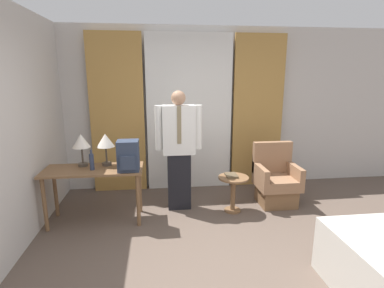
{
  "coord_description": "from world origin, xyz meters",
  "views": [
    {
      "loc": [
        -0.54,
        -2.35,
        1.94
      ],
      "look_at": [
        -0.07,
        1.61,
        1.0
      ],
      "focal_mm": 28.0,
      "sensor_mm": 36.0,
      "label": 1
    }
  ],
  "objects_px": {
    "table_lamp_left": "(81,143)",
    "bottle_near_edge": "(92,162)",
    "desk": "(94,177)",
    "armchair": "(276,182)",
    "table_lamp_right": "(105,142)",
    "book": "(231,175)",
    "backpack": "(128,156)",
    "person": "(179,147)",
    "side_table": "(233,188)"
  },
  "relations": [
    {
      "from": "desk",
      "to": "armchair",
      "type": "distance_m",
      "value": 2.64
    },
    {
      "from": "table_lamp_left",
      "to": "armchair",
      "type": "relative_size",
      "value": 0.47
    },
    {
      "from": "bottle_near_edge",
      "to": "armchair",
      "type": "xyz_separation_m",
      "value": [
        2.61,
        0.32,
        -0.51
      ]
    },
    {
      "from": "person",
      "to": "armchair",
      "type": "xyz_separation_m",
      "value": [
        1.47,
        -0.0,
        -0.59
      ]
    },
    {
      "from": "desk",
      "to": "side_table",
      "type": "bearing_deg",
      "value": 1.92
    },
    {
      "from": "person",
      "to": "armchair",
      "type": "height_order",
      "value": "person"
    },
    {
      "from": "backpack",
      "to": "side_table",
      "type": "bearing_deg",
      "value": 7.65
    },
    {
      "from": "desk",
      "to": "book",
      "type": "height_order",
      "value": "desk"
    },
    {
      "from": "table_lamp_left",
      "to": "bottle_near_edge",
      "type": "relative_size",
      "value": 1.62
    },
    {
      "from": "table_lamp_right",
      "to": "book",
      "type": "distance_m",
      "value": 1.79
    },
    {
      "from": "backpack",
      "to": "person",
      "type": "xyz_separation_m",
      "value": [
        0.67,
        0.4,
        0.0
      ]
    },
    {
      "from": "table_lamp_left",
      "to": "bottle_near_edge",
      "type": "distance_m",
      "value": 0.32
    },
    {
      "from": "table_lamp_right",
      "to": "side_table",
      "type": "distance_m",
      "value": 1.88
    },
    {
      "from": "armchair",
      "to": "side_table",
      "type": "relative_size",
      "value": 1.76
    },
    {
      "from": "bottle_near_edge",
      "to": "backpack",
      "type": "bearing_deg",
      "value": -9.46
    },
    {
      "from": "bottle_near_edge",
      "to": "book",
      "type": "xyz_separation_m",
      "value": [
        1.87,
        0.14,
        -0.31
      ]
    },
    {
      "from": "desk",
      "to": "table_lamp_right",
      "type": "relative_size",
      "value": 2.92
    },
    {
      "from": "desk",
      "to": "table_lamp_right",
      "type": "height_order",
      "value": "table_lamp_right"
    },
    {
      "from": "desk",
      "to": "table_lamp_left",
      "type": "relative_size",
      "value": 2.92
    },
    {
      "from": "side_table",
      "to": "book",
      "type": "relative_size",
      "value": 2.46
    },
    {
      "from": "person",
      "to": "side_table",
      "type": "bearing_deg",
      "value": -15.36
    },
    {
      "from": "armchair",
      "to": "backpack",
      "type": "bearing_deg",
      "value": -169.5
    },
    {
      "from": "person",
      "to": "side_table",
      "type": "height_order",
      "value": "person"
    },
    {
      "from": "table_lamp_left",
      "to": "bottle_near_edge",
      "type": "height_order",
      "value": "table_lamp_left"
    },
    {
      "from": "desk",
      "to": "bottle_near_edge",
      "type": "distance_m",
      "value": 0.23
    },
    {
      "from": "book",
      "to": "bottle_near_edge",
      "type": "bearing_deg",
      "value": -175.8
    },
    {
      "from": "desk",
      "to": "table_lamp_right",
      "type": "distance_m",
      "value": 0.48
    },
    {
      "from": "armchair",
      "to": "table_lamp_right",
      "type": "bearing_deg",
      "value": -176.8
    },
    {
      "from": "desk",
      "to": "backpack",
      "type": "xyz_separation_m",
      "value": [
        0.47,
        -0.13,
        0.3
      ]
    },
    {
      "from": "desk",
      "to": "armchair",
      "type": "height_order",
      "value": "armchair"
    },
    {
      "from": "backpack",
      "to": "book",
      "type": "bearing_deg",
      "value": 8.77
    },
    {
      "from": "table_lamp_left",
      "to": "backpack",
      "type": "xyz_separation_m",
      "value": [
        0.62,
        -0.26,
        -0.13
      ]
    },
    {
      "from": "table_lamp_left",
      "to": "armchair",
      "type": "distance_m",
      "value": 2.86
    },
    {
      "from": "table_lamp_left",
      "to": "person",
      "type": "bearing_deg",
      "value": 6.13
    },
    {
      "from": "book",
      "to": "table_lamp_right",
      "type": "bearing_deg",
      "value": 178.54
    },
    {
      "from": "desk",
      "to": "person",
      "type": "relative_size",
      "value": 0.74
    },
    {
      "from": "table_lamp_right",
      "to": "bottle_near_edge",
      "type": "bearing_deg",
      "value": -130.88
    },
    {
      "from": "bottle_near_edge",
      "to": "person",
      "type": "relative_size",
      "value": 0.16
    },
    {
      "from": "table_lamp_right",
      "to": "bottle_near_edge",
      "type": "xyz_separation_m",
      "value": [
        -0.16,
        -0.18,
        -0.21
      ]
    },
    {
      "from": "bottle_near_edge",
      "to": "backpack",
      "type": "relative_size",
      "value": 0.69
    },
    {
      "from": "desk",
      "to": "backpack",
      "type": "bearing_deg",
      "value": -15.26
    },
    {
      "from": "book",
      "to": "side_table",
      "type": "bearing_deg",
      "value": -43.41
    },
    {
      "from": "desk",
      "to": "book",
      "type": "xyz_separation_m",
      "value": [
        1.87,
        0.09,
        -0.09
      ]
    },
    {
      "from": "table_lamp_right",
      "to": "side_table",
      "type": "xyz_separation_m",
      "value": [
        1.74,
        -0.07,
        -0.7
      ]
    },
    {
      "from": "desk",
      "to": "person",
      "type": "xyz_separation_m",
      "value": [
        1.14,
        0.27,
        0.31
      ]
    },
    {
      "from": "bottle_near_edge",
      "to": "side_table",
      "type": "height_order",
      "value": "bottle_near_edge"
    },
    {
      "from": "side_table",
      "to": "book",
      "type": "xyz_separation_m",
      "value": [
        -0.03,
        0.02,
        0.18
      ]
    },
    {
      "from": "desk",
      "to": "bottle_near_edge",
      "type": "xyz_separation_m",
      "value": [
        -0.0,
        -0.05,
        0.22
      ]
    },
    {
      "from": "side_table",
      "to": "armchair",
      "type": "bearing_deg",
      "value": 16.03
    },
    {
      "from": "table_lamp_left",
      "to": "book",
      "type": "xyz_separation_m",
      "value": [
        2.02,
        -0.04,
        -0.52
      ]
    }
  ]
}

